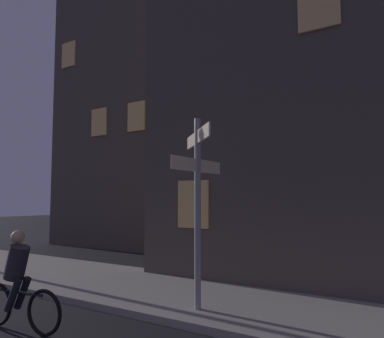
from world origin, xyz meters
TOP-DOWN VIEW (x-y plane):
  - sidewalk_kerb at (0.00, 7.52)m, footprint 40.00×3.38m
  - signpost at (0.77, 6.55)m, footprint 1.27×1.68m
  - cyclist at (-1.33, 4.35)m, footprint 1.81×0.37m
  - building_left_block at (-5.67, 15.54)m, footprint 10.71×6.76m

SIDE VIEW (x-z plane):
  - sidewalk_kerb at x=0.00m, z-range 0.00..0.14m
  - cyclist at x=-1.33m, z-range -0.06..1.55m
  - signpost at x=0.77m, z-range 0.52..4.01m
  - building_left_block at x=-5.67m, z-range 0.00..13.47m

